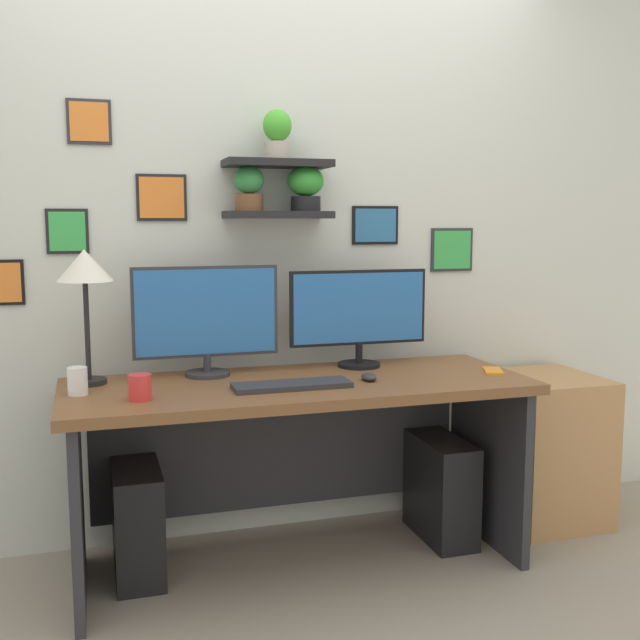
# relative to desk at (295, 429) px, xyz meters

# --- Properties ---
(ground_plane) EXTENTS (8.00, 8.00, 0.00)m
(ground_plane) POSITION_rel_desk_xyz_m (0.00, -0.06, -0.55)
(ground_plane) COLOR gray
(back_wall_assembly) EXTENTS (4.40, 0.24, 2.70)m
(back_wall_assembly) POSITION_rel_desk_xyz_m (-0.00, 0.38, 0.81)
(back_wall_assembly) COLOR silver
(back_wall_assembly) RESTS_ON ground
(desk) EXTENTS (1.79, 0.68, 0.75)m
(desk) POSITION_rel_desk_xyz_m (0.00, 0.00, 0.00)
(desk) COLOR brown
(desk) RESTS_ON ground
(monitor_left) EXTENTS (0.58, 0.18, 0.44)m
(monitor_left) POSITION_rel_desk_xyz_m (-0.32, 0.16, 0.44)
(monitor_left) COLOR #2D2D33
(monitor_left) RESTS_ON desk
(monitor_right) EXTENTS (0.60, 0.18, 0.41)m
(monitor_right) POSITION_rel_desk_xyz_m (0.32, 0.16, 0.43)
(monitor_right) COLOR black
(monitor_right) RESTS_ON desk
(keyboard) EXTENTS (0.44, 0.14, 0.02)m
(keyboard) POSITION_rel_desk_xyz_m (-0.06, -0.16, 0.21)
(keyboard) COLOR #2D2D33
(keyboard) RESTS_ON desk
(computer_mouse) EXTENTS (0.06, 0.09, 0.03)m
(computer_mouse) POSITION_rel_desk_xyz_m (0.26, -0.13, 0.22)
(computer_mouse) COLOR #2D2D33
(computer_mouse) RESTS_ON desk
(desk_lamp) EXTENTS (0.21, 0.21, 0.51)m
(desk_lamp) POSITION_rel_desk_xyz_m (-0.78, 0.13, 0.62)
(desk_lamp) COLOR black
(desk_lamp) RESTS_ON desk
(cell_phone) EXTENTS (0.12, 0.16, 0.01)m
(cell_phone) POSITION_rel_desk_xyz_m (0.81, -0.12, 0.21)
(cell_phone) COLOR orange
(cell_phone) RESTS_ON desk
(coffee_mug) EXTENTS (0.08, 0.08, 0.09)m
(coffee_mug) POSITION_rel_desk_xyz_m (-0.61, -0.19, 0.25)
(coffee_mug) COLOR red
(coffee_mug) RESTS_ON desk
(pen_cup) EXTENTS (0.07, 0.07, 0.10)m
(pen_cup) POSITION_rel_desk_xyz_m (-0.82, -0.05, 0.25)
(pen_cup) COLOR white
(pen_cup) RESTS_ON desk
(drawer_cabinet) EXTENTS (0.44, 0.50, 0.67)m
(drawer_cabinet) POSITION_rel_desk_xyz_m (1.21, 0.08, -0.21)
(drawer_cabinet) COLOR tan
(drawer_cabinet) RESTS_ON ground
(computer_tower_left) EXTENTS (0.18, 0.40, 0.43)m
(computer_tower_left) POSITION_rel_desk_xyz_m (-0.62, 0.06, -0.33)
(computer_tower_left) COLOR black
(computer_tower_left) RESTS_ON ground
(computer_tower_right) EXTENTS (0.18, 0.40, 0.44)m
(computer_tower_right) POSITION_rel_desk_xyz_m (0.66, 0.03, -0.33)
(computer_tower_right) COLOR black
(computer_tower_right) RESTS_ON ground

